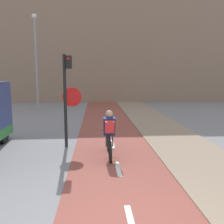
% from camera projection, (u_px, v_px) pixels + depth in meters
% --- Properties ---
extents(building_row_background, '(60.00, 5.20, 12.05)m').
position_uv_depth(building_row_background, '(101.00, 41.00, 25.21)').
color(building_row_background, '#89705B').
rests_on(building_row_background, ground_plane).
extents(traffic_light_pole, '(0.67, 0.25, 3.26)m').
position_uv_depth(traffic_light_pole, '(67.00, 91.00, 8.67)').
color(traffic_light_pole, black).
rests_on(traffic_light_pole, ground_plane).
extents(street_lamp_far, '(0.36, 0.36, 6.80)m').
position_uv_depth(street_lamp_far, '(36.00, 52.00, 17.70)').
color(street_lamp_far, gray).
rests_on(street_lamp_far, ground_plane).
extents(cyclist_near, '(0.46, 1.80, 1.48)m').
position_uv_depth(cyclist_near, '(109.00, 135.00, 7.73)').
color(cyclist_near, black).
rests_on(cyclist_near, ground_plane).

